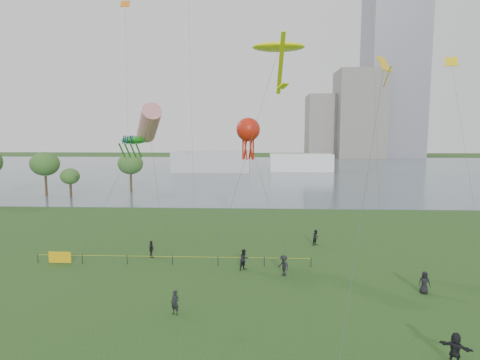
{
  "coord_description": "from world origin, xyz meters",
  "views": [
    {
      "loc": [
        1.27,
        -19.31,
        11.56
      ],
      "look_at": [
        0.0,
        10.0,
        8.0
      ],
      "focal_mm": 30.0,
      "sensor_mm": 36.0,
      "label": 1
    }
  ],
  "objects": [
    {
      "name": "spectator_f",
      "position": [
        -3.9,
        4.75,
        0.78
      ],
      "size": [
        0.67,
        0.56,
        1.56
      ],
      "primitive_type": "imported",
      "rotation": [
        0.0,
        0.0,
        -0.4
      ],
      "color": "black",
      "rests_on": "ground_plane"
    },
    {
      "name": "kite_stingray",
      "position": [
        3.21,
        19.86,
        19.44
      ],
      "size": [
        8.26,
        10.04,
        19.91
      ],
      "rotation": [
        0.0,
        0.0,
        0.08
      ],
      "color": "#3F3F42"
    },
    {
      "name": "spectator_e",
      "position": [
        11.16,
        -0.13,
        0.83
      ],
      "size": [
        1.55,
        1.27,
        1.66
      ],
      "primitive_type": "imported",
      "rotation": [
        0.0,
        0.0,
        2.54
      ],
      "color": "black",
      "rests_on": "ground_plane"
    },
    {
      "name": "fence",
      "position": [
        -12.2,
        14.16,
        0.55
      ],
      "size": [
        24.07,
        0.07,
        1.05
      ],
      "color": "black",
      "rests_on": "ground_plane"
    },
    {
      "name": "tower",
      "position": [
        62.0,
        168.0,
        60.0
      ],
      "size": [
        24.0,
        24.0,
        120.0
      ],
      "primitive_type": "cube",
      "color": "slate",
      "rests_on": "ground_plane"
    },
    {
      "name": "spectator_b",
      "position": [
        3.43,
        11.96,
        0.85
      ],
      "size": [
        1.18,
        1.25,
        1.69
      ],
      "primitive_type": "imported",
      "rotation": [
        0.0,
        0.0,
        -0.89
      ],
      "color": "black",
      "rests_on": "ground_plane"
    },
    {
      "name": "spectator_a",
      "position": [
        0.21,
        13.16,
        0.89
      ],
      "size": [
        1.1,
        1.09,
        1.79
      ],
      "primitive_type": "imported",
      "rotation": [
        0.0,
        0.0,
        0.75
      ],
      "color": "black",
      "rests_on": "ground_plane"
    },
    {
      "name": "small_kites",
      "position": [
        -2.87,
        19.49,
        23.04
      ],
      "size": [
        41.38,
        12.76,
        16.23
      ],
      "color": "orange"
    },
    {
      "name": "kite_creature",
      "position": [
        -11.2,
        21.04,
        10.68
      ],
      "size": [
        4.25,
        10.54,
        11.14
      ],
      "rotation": [
        0.0,
        0.0,
        -0.17
      ],
      "color": "#3F3F42"
    },
    {
      "name": "pavilion_right",
      "position": [
        14.0,
        98.0,
        2.5
      ],
      "size": [
        18.0,
        7.0,
        5.0
      ],
      "primitive_type": "cube",
      "color": "white",
      "rests_on": "ground_plane"
    },
    {
      "name": "ground_plane",
      "position": [
        0.0,
        0.0,
        0.0
      ],
      "size": [
        400.0,
        400.0,
        0.0
      ],
      "primitive_type": "plane",
      "color": "#193912"
    },
    {
      "name": "spectator_g",
      "position": [
        7.31,
        20.9,
        0.79
      ],
      "size": [
        0.97,
        0.97,
        1.59
      ],
      "primitive_type": "imported",
      "rotation": [
        0.0,
        0.0,
        0.81
      ],
      "color": "black",
      "rests_on": "ground_plane"
    },
    {
      "name": "pavilion_left",
      "position": [
        -12.0,
        95.0,
        3.0
      ],
      "size": [
        22.0,
        8.0,
        6.0
      ],
      "primitive_type": "cube",
      "color": "silver",
      "rests_on": "ground_plane"
    },
    {
      "name": "kite_delta",
      "position": [
        10.04,
        9.93,
        15.27
      ],
      "size": [
        6.61,
        15.14,
        16.99
      ],
      "rotation": [
        0.0,
        0.0,
        -0.23
      ],
      "color": "#3F3F42"
    },
    {
      "name": "building_mid",
      "position": [
        46.0,
        162.0,
        19.0
      ],
      "size": [
        20.0,
        20.0,
        38.0
      ],
      "primitive_type": "cube",
      "color": "slate",
      "rests_on": "ground_plane"
    },
    {
      "name": "lake",
      "position": [
        0.0,
        100.0,
        0.02
      ],
      "size": [
        400.0,
        120.0,
        0.08
      ],
      "primitive_type": "cube",
      "color": "#4E606B",
      "rests_on": "ground_plane"
    },
    {
      "name": "spectator_c",
      "position": [
        -8.48,
        16.2,
        0.78
      ],
      "size": [
        0.42,
        0.93,
        1.56
      ],
      "primitive_type": "imported",
      "rotation": [
        0.0,
        0.0,
        1.53
      ],
      "color": "black",
      "rests_on": "ground_plane"
    },
    {
      "name": "kite_octopus",
      "position": [
        0.38,
        19.45,
        11.68
      ],
      "size": [
        4.72,
        10.52,
        12.89
      ],
      "rotation": [
        0.0,
        0.0,
        -0.09
      ],
      "color": "#3F3F42"
    },
    {
      "name": "building_low",
      "position": [
        32.0,
        168.0,
        14.0
      ],
      "size": [
        16.0,
        18.0,
        28.0
      ],
      "primitive_type": "cube",
      "color": "gray",
      "rests_on": "ground_plane"
    },
    {
      "name": "trees",
      "position": [
        -36.07,
        49.53,
        5.8
      ],
      "size": [
        26.29,
        16.32,
        8.89
      ],
      "color": "#392A1A",
      "rests_on": "ground_plane"
    },
    {
      "name": "spectator_d",
      "position": [
        13.28,
        8.82,
        0.81
      ],
      "size": [
        0.86,
        0.63,
        1.62
      ],
      "primitive_type": "imported",
      "rotation": [
        0.0,
        0.0,
        -0.15
      ],
      "color": "black",
      "rests_on": "ground_plane"
    },
    {
      "name": "kite_windsock",
      "position": [
        -9.41,
        19.98,
        12.35
      ],
      "size": [
        4.54,
        5.68,
        14.31
      ],
      "rotation": [
        0.0,
        0.0,
        -0.03
      ],
      "color": "#3F3F42"
    }
  ]
}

